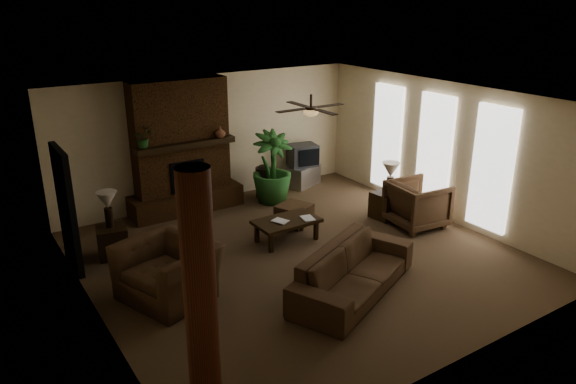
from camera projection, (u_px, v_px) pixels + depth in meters
room_shell at (301, 182)px, 9.19m from camera, size 7.00×7.00×7.00m
fireplace at (182, 158)px, 11.39m from camera, size 2.40×0.70×2.80m
windows at (434, 152)px, 11.13m from camera, size 0.08×3.65×2.35m
log_column at (200, 293)px, 5.78m from camera, size 0.36×0.36×2.80m
doorway at (67, 210)px, 8.95m from camera, size 0.10×1.00×2.10m
ceiling_fan at (311, 110)px, 9.24m from camera, size 1.35×1.35×0.37m
sofa at (354, 264)px, 8.36m from camera, size 2.60×1.70×0.98m
armchair_left at (167, 262)px, 8.20m from camera, size 1.28×1.56×1.17m
armchair_right at (418, 202)px, 10.78m from camera, size 1.03×1.08×1.02m
coffee_table at (287, 223)px, 10.16m from camera, size 1.20×0.70×0.43m
ottoman at (294, 214)px, 10.99m from camera, size 0.78×0.78×0.40m
tv_stand at (303, 175)px, 13.20m from camera, size 0.97×0.77×0.50m
tv at (303, 155)px, 13.02m from camera, size 0.73×0.64×0.52m
floor_vase at (263, 179)px, 12.39m from camera, size 0.34×0.34×0.77m
floor_plant at (272, 183)px, 12.09m from camera, size 0.95×1.63×0.89m
side_table_left at (113, 242)px, 9.60m from camera, size 0.58×0.58×0.55m
lamp_left at (107, 203)px, 9.39m from camera, size 0.39×0.39×0.65m
side_table_right at (385, 205)px, 11.27m from camera, size 0.54×0.54×0.55m
lamp_right at (391, 172)px, 11.00m from camera, size 0.46×0.46×0.65m
mantel_plant at (143, 139)px, 10.60m from camera, size 0.43×0.47×0.33m
mantel_vase at (220, 132)px, 11.36m from camera, size 0.23×0.24×0.22m
book_a at (277, 216)px, 9.91m from camera, size 0.21×0.10×0.29m
book_b at (303, 212)px, 10.10m from camera, size 0.21×0.07×0.29m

